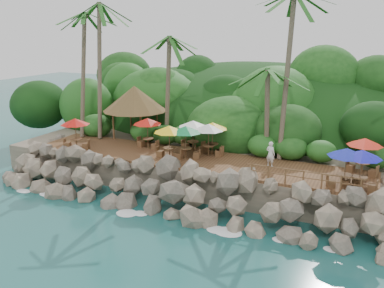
% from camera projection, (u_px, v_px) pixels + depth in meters
% --- Properties ---
extents(ground, '(140.00, 140.00, 0.00)m').
position_uv_depth(ground, '(153.00, 218.00, 26.53)').
color(ground, '#19514F').
rests_on(ground, ground).
extents(land_base, '(32.00, 25.20, 2.10)m').
position_uv_depth(land_base, '(235.00, 142.00, 40.26)').
color(land_base, gray).
rests_on(land_base, ground).
extents(jungle_hill, '(44.80, 28.00, 15.40)m').
position_uv_depth(jungle_hill, '(256.00, 135.00, 47.11)').
color(jungle_hill, '#143811').
rests_on(jungle_hill, ground).
extents(seawall, '(29.00, 4.00, 2.30)m').
position_uv_depth(seawall, '(167.00, 190.00, 27.97)').
color(seawall, gray).
rests_on(seawall, ground).
extents(terrace, '(26.00, 5.00, 0.20)m').
position_uv_depth(terrace, '(192.00, 159.00, 31.19)').
color(terrace, brown).
rests_on(terrace, land_base).
extents(jungle_foliage, '(44.00, 16.00, 12.00)m').
position_uv_depth(jungle_foliage, '(231.00, 155.00, 39.66)').
color(jungle_foliage, '#143811').
rests_on(jungle_foliage, ground).
extents(foam_line, '(25.20, 0.80, 0.06)m').
position_uv_depth(foam_line, '(155.00, 216.00, 26.78)').
color(foam_line, white).
rests_on(foam_line, ground).
extents(palms, '(33.01, 6.61, 13.00)m').
position_uv_depth(palms, '(209.00, 26.00, 30.87)').
color(palms, brown).
rests_on(palms, ground).
extents(palapa, '(5.64, 5.64, 4.60)m').
position_uv_depth(palapa, '(135.00, 98.00, 36.32)').
color(palapa, brown).
rests_on(palapa, ground).
extents(dining_clusters, '(23.65, 5.52, 2.51)m').
position_uv_depth(dining_clusters, '(218.00, 134.00, 29.86)').
color(dining_clusters, brown).
rests_on(dining_clusters, terrace).
extents(railing, '(7.20, 0.10, 1.00)m').
position_uv_depth(railing, '(303.00, 177.00, 25.48)').
color(railing, brown).
rests_on(railing, terrace).
extents(waiter, '(0.75, 0.58, 1.81)m').
position_uv_depth(waiter, '(270.00, 154.00, 29.08)').
color(waiter, white).
rests_on(waiter, terrace).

